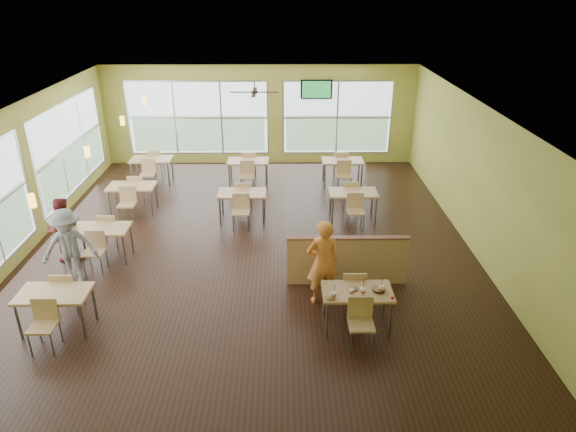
# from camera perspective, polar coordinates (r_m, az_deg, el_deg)

# --- Properties ---
(room) EXTENTS (12.00, 12.04, 3.20)m
(room) POSITION_cam_1_polar(r_m,az_deg,el_deg) (11.18, -4.31, 3.80)
(room) COLOR black
(room) RESTS_ON ground
(window_bays) EXTENTS (9.24, 10.24, 2.38)m
(window_bays) POSITION_cam_1_polar(r_m,az_deg,el_deg) (14.51, -14.17, 7.55)
(window_bays) COLOR white
(window_bays) RESTS_ON room
(main_table) EXTENTS (1.22, 1.52, 0.87)m
(main_table) POSITION_cam_1_polar(r_m,az_deg,el_deg) (9.02, 7.71, -8.85)
(main_table) COLOR #D9B775
(main_table) RESTS_ON floor
(half_wall_divider) EXTENTS (2.40, 0.14, 1.04)m
(half_wall_divider) POSITION_cam_1_polar(r_m,az_deg,el_deg) (10.29, 6.60, -4.89)
(half_wall_divider) COLOR #D9B775
(half_wall_divider) RESTS_ON floor
(dining_tables) EXTENTS (6.92, 8.72, 0.87)m
(dining_tables) POSITION_cam_1_polar(r_m,az_deg,el_deg) (13.23, -8.30, 2.49)
(dining_tables) COLOR #D9B775
(dining_tables) RESTS_ON floor
(pendant_lights) EXTENTS (0.11, 7.31, 0.86)m
(pendant_lights) POSITION_cam_1_polar(r_m,az_deg,el_deg) (12.18, -19.62, 8.42)
(pendant_lights) COLOR #2D2119
(pendant_lights) RESTS_ON ceiling
(ceiling_fan) EXTENTS (1.25, 1.25, 0.29)m
(ceiling_fan) POSITION_cam_1_polar(r_m,az_deg,el_deg) (13.70, -3.75, 13.60)
(ceiling_fan) COLOR #2D2119
(ceiling_fan) RESTS_ON ceiling
(tv_backwall) EXTENTS (1.00, 0.07, 0.60)m
(tv_backwall) POSITION_cam_1_polar(r_m,az_deg,el_deg) (16.65, 3.18, 13.87)
(tv_backwall) COLOR black
(tv_backwall) RESTS_ON wall_back
(man_plaid) EXTENTS (0.69, 0.53, 1.69)m
(man_plaid) POSITION_cam_1_polar(r_m,az_deg,el_deg) (9.52, 3.87, -5.16)
(man_plaid) COLOR #E54719
(man_plaid) RESTS_ON floor
(patron_maroon) EXTENTS (0.83, 0.73, 1.45)m
(patron_maroon) POSITION_cam_1_polar(r_m,az_deg,el_deg) (11.98, -23.69, -1.41)
(patron_maroon) COLOR #5C181A
(patron_maroon) RESTS_ON floor
(patron_grey) EXTENTS (1.16, 0.85, 1.61)m
(patron_grey) POSITION_cam_1_polar(r_m,az_deg,el_deg) (10.99, -23.15, -3.18)
(patron_grey) COLOR slate
(patron_grey) RESTS_ON floor
(cup_blue) EXTENTS (0.08, 0.08, 0.30)m
(cup_blue) POSITION_cam_1_polar(r_m,az_deg,el_deg) (8.69, 5.13, -8.70)
(cup_blue) COLOR white
(cup_blue) RESTS_ON main_table
(cup_yellow) EXTENTS (0.09, 0.09, 0.33)m
(cup_yellow) POSITION_cam_1_polar(r_m,az_deg,el_deg) (8.78, 7.04, -8.36)
(cup_yellow) COLOR white
(cup_yellow) RESTS_ON main_table
(cup_red_near) EXTENTS (0.09, 0.09, 0.34)m
(cup_red_near) POSITION_cam_1_polar(r_m,az_deg,el_deg) (8.83, 8.34, -8.25)
(cup_red_near) COLOR white
(cup_red_near) RESTS_ON main_table
(cup_red_far) EXTENTS (0.10, 0.10, 0.35)m
(cup_red_far) POSITION_cam_1_polar(r_m,az_deg,el_deg) (8.93, 10.32, -7.97)
(cup_red_far) COLOR white
(cup_red_far) RESTS_ON main_table
(food_basket) EXTENTS (0.24, 0.24, 0.05)m
(food_basket) POSITION_cam_1_polar(r_m,az_deg,el_deg) (8.98, 10.04, -8.03)
(food_basket) COLOR black
(food_basket) RESTS_ON main_table
(ketchup_cup) EXTENTS (0.06, 0.06, 0.02)m
(ketchup_cup) POSITION_cam_1_polar(r_m,az_deg,el_deg) (8.84, 11.54, -8.90)
(ketchup_cup) COLOR #B01005
(ketchup_cup) RESTS_ON main_table
(wrapper_left) EXTENTS (0.19, 0.18, 0.04)m
(wrapper_left) POSITION_cam_1_polar(r_m,az_deg,el_deg) (8.69, 4.65, -9.01)
(wrapper_left) COLOR #967048
(wrapper_left) RESTS_ON main_table
(wrapper_mid) EXTENTS (0.21, 0.19, 0.05)m
(wrapper_mid) POSITION_cam_1_polar(r_m,az_deg,el_deg) (8.95, 7.22, -8.00)
(wrapper_mid) COLOR #967048
(wrapper_mid) RESTS_ON main_table
(wrapper_right) EXTENTS (0.14, 0.13, 0.03)m
(wrapper_right) POSITION_cam_1_polar(r_m,az_deg,el_deg) (8.72, 9.05, -9.17)
(wrapper_right) COLOR #967048
(wrapper_right) RESTS_ON main_table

